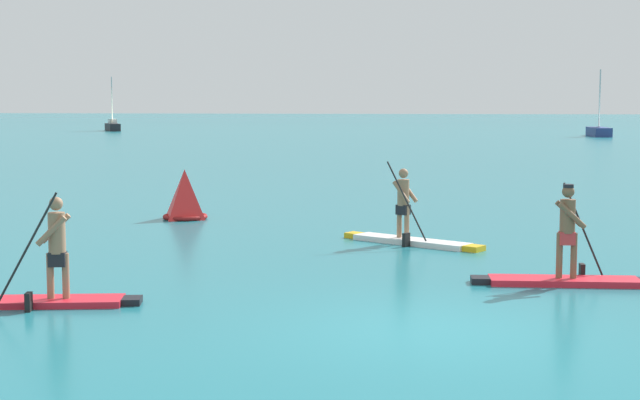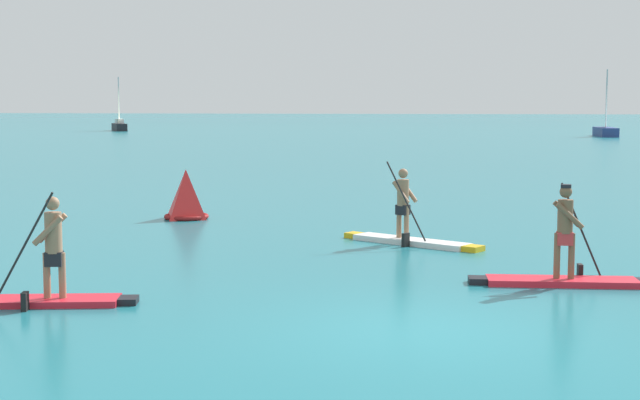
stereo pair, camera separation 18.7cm
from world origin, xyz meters
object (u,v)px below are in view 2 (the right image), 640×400
at_px(paddleboarder_far_right, 564,264).
at_px(sailboat_left_horizon, 119,123).
at_px(sailboat_right_horizon, 606,128).
at_px(paddleboarder_mid_center, 409,229).
at_px(paddleboarder_near_left, 46,281).
at_px(race_marker_buoy, 186,197).

height_order(paddleboarder_far_right, sailboat_left_horizon, sailboat_left_horizon).
height_order(sailboat_left_horizon, sailboat_right_horizon, sailboat_right_horizon).
bearing_deg(sailboat_left_horizon, paddleboarder_mid_center, 176.32).
distance_m(paddleboarder_far_right, sailboat_left_horizon, 88.59).
bearing_deg(sailboat_right_horizon, paddleboarder_mid_center, -13.10).
height_order(paddleboarder_near_left, sailboat_left_horizon, sailboat_left_horizon).
distance_m(paddleboarder_mid_center, sailboat_left_horizon, 83.48).
distance_m(paddleboarder_near_left, sailboat_right_horizon, 76.62).
height_order(paddleboarder_far_right, sailboat_right_horizon, sailboat_right_horizon).
xyz_separation_m(paddleboarder_mid_center, sailboat_left_horizon, (-35.13, 75.72, 0.49)).
bearing_deg(paddleboarder_far_right, paddleboarder_mid_center, 120.06).
height_order(paddleboarder_near_left, paddleboarder_mid_center, paddleboarder_mid_center).
xyz_separation_m(sailboat_left_horizon, sailboat_right_horizon, (48.26, -8.49, -0.11)).
bearing_deg(paddleboarder_mid_center, sailboat_right_horizon, 109.92).
bearing_deg(race_marker_buoy, sailboat_right_horizon, 73.12).
height_order(paddleboarder_mid_center, race_marker_buoy, paddleboarder_mid_center).
xyz_separation_m(paddleboarder_near_left, sailboat_left_horizon, (-30.00, 82.91, 0.45)).
distance_m(paddleboarder_near_left, sailboat_left_horizon, 88.17).
relative_size(sailboat_left_horizon, sailboat_right_horizon, 0.95).
height_order(paddleboarder_near_left, sailboat_right_horizon, sailboat_right_horizon).
relative_size(paddleboarder_mid_center, paddleboarder_far_right, 1.00).
distance_m(paddleboarder_far_right, sailboat_right_horizon, 72.25).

